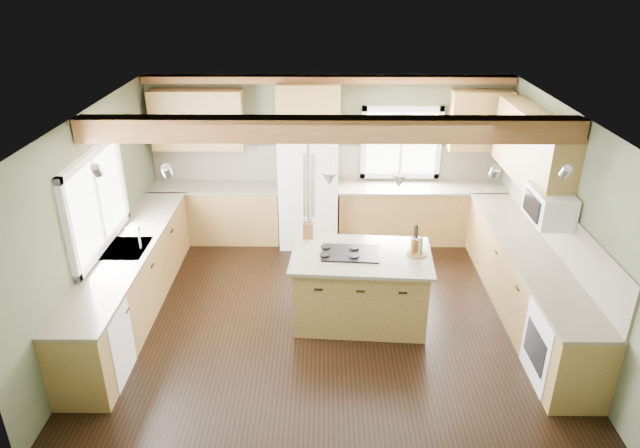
{
  "coord_description": "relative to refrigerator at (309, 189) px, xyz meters",
  "views": [
    {
      "loc": [
        -0.05,
        -6.19,
        4.15
      ],
      "look_at": [
        -0.11,
        0.3,
        1.14
      ],
      "focal_mm": 32.0,
      "sensor_mm": 36.0,
      "label": 1
    }
  ],
  "objects": [
    {
      "name": "utensil_crock",
      "position": [
        1.36,
        -2.06,
        0.09
      ],
      "size": [
        0.13,
        0.13,
        0.15
      ],
      "primitive_type": "cylinder",
      "rotation": [
        0.0,
        0.0,
        -0.18
      ],
      "color": "#3A312E",
      "rests_on": "island_top"
    },
    {
      "name": "knife_block",
      "position": [
        0.04,
        -1.76,
        0.13
      ],
      "size": [
        0.13,
        0.1,
        0.21
      ],
      "primitive_type": "cube",
      "rotation": [
        0.0,
        0.0,
        -0.06
      ],
      "color": "brown",
      "rests_on": "island_top"
    },
    {
      "name": "pendant_left",
      "position": [
        0.3,
        -2.18,
        0.98
      ],
      "size": [
        0.18,
        0.18,
        0.16
      ],
      "primitive_type": "cone",
      "rotation": [
        3.14,
        0.0,
        0.0
      ],
      "color": "#B2B2B7",
      "rests_on": "ceiling"
    },
    {
      "name": "window_left",
      "position": [
        -2.48,
        -2.07,
        0.65
      ],
      "size": [
        0.04,
        1.6,
        1.05
      ],
      "primitive_type": "cube",
      "color": "white",
      "rests_on": "wall_left"
    },
    {
      "name": "wall_back",
      "position": [
        0.3,
        0.38,
        0.4
      ],
      "size": [
        5.6,
        0.0,
        5.6
      ],
      "primitive_type": "plane",
      "rotation": [
        1.57,
        0.0,
        0.0
      ],
      "color": "#494F38",
      "rests_on": "ground"
    },
    {
      "name": "base_cab_back_left",
      "position": [
        -1.49,
        0.08,
        -0.46
      ],
      "size": [
        2.02,
        0.6,
        0.88
      ],
      "primitive_type": "cube",
      "color": "brown",
      "rests_on": "floor"
    },
    {
      "name": "sink",
      "position": [
        -2.2,
        -2.07,
        0.01
      ],
      "size": [
        0.5,
        0.65,
        0.03
      ],
      "primitive_type": "cube",
      "color": "#262628",
      "rests_on": "counter_left"
    },
    {
      "name": "oven",
      "position": [
        2.79,
        -3.37,
        -0.47
      ],
      "size": [
        0.6,
        0.72,
        0.84
      ],
      "primitive_type": "cube",
      "color": "white",
      "rests_on": "floor"
    },
    {
      "name": "microwave",
      "position": [
        2.88,
        -2.17,
        0.65
      ],
      "size": [
        0.4,
        0.7,
        0.38
      ],
      "primitive_type": "cube",
      "color": "white",
      "rests_on": "wall_right"
    },
    {
      "name": "counter_back_right",
      "position": [
        1.79,
        0.08,
        0.0
      ],
      "size": [
        2.66,
        0.64,
        0.04
      ],
      "primitive_type": "cube",
      "color": "brown",
      "rests_on": "base_cab_back_right"
    },
    {
      "name": "bottle_tray",
      "position": [
        1.36,
        -2.21,
        0.13
      ],
      "size": [
        0.28,
        0.28,
        0.22
      ],
      "primitive_type": null,
      "rotation": [
        0.0,
        0.0,
        -0.15
      ],
      "color": "brown",
      "rests_on": "island_top"
    },
    {
      "name": "refrigerator",
      "position": [
        0.0,
        0.0,
        0.0
      ],
      "size": [
        0.9,
        0.74,
        1.8
      ],
      "primitive_type": "cube",
      "color": "white",
      "rests_on": "floor"
    },
    {
      "name": "upper_cab_right",
      "position": [
        2.92,
        -1.22,
        1.05
      ],
      "size": [
        0.35,
        2.2,
        0.9
      ],
      "primitive_type": "cube",
      "color": "brown",
      "rests_on": "wall_right"
    },
    {
      "name": "island",
      "position": [
        0.7,
        -2.21,
        -0.46
      ],
      "size": [
        1.65,
        1.08,
        0.88
      ],
      "primitive_type": "cube",
      "rotation": [
        0.0,
        0.0,
        -0.07
      ],
      "color": "brown",
      "rests_on": "floor"
    },
    {
      "name": "wall_left",
      "position": [
        -2.5,
        -2.12,
        0.4
      ],
      "size": [
        0.0,
        5.0,
        5.0
      ],
      "primitive_type": "plane",
      "rotation": [
        1.57,
        0.0,
        1.57
      ],
      "color": "#494F38",
      "rests_on": "ground"
    },
    {
      "name": "counter_left",
      "position": [
        -2.2,
        -2.07,
        0.0
      ],
      "size": [
        0.64,
        3.74,
        0.04
      ],
      "primitive_type": "cube",
      "color": "brown",
      "rests_on": "base_cab_left"
    },
    {
      "name": "upper_cab_back_corner",
      "position": [
        2.6,
        0.21,
        1.05
      ],
      "size": [
        0.9,
        0.35,
        0.9
      ],
      "primitive_type": "cube",
      "color": "brown",
      "rests_on": "wall_back"
    },
    {
      "name": "base_cab_back_right",
      "position": [
        1.79,
        0.08,
        -0.46
      ],
      "size": [
        2.62,
        0.6,
        0.88
      ],
      "primitive_type": "cube",
      "color": "brown",
      "rests_on": "floor"
    },
    {
      "name": "backsplash_right",
      "position": [
        3.08,
        -2.07,
        0.31
      ],
      "size": [
        0.03,
        3.7,
        0.58
      ],
      "primitive_type": "cube",
      "color": "brown",
      "rests_on": "wall_right"
    },
    {
      "name": "island_top",
      "position": [
        0.7,
        -2.21,
        0.0
      ],
      "size": [
        1.76,
        1.19,
        0.04
      ],
      "primitive_type": "cube",
      "rotation": [
        0.0,
        0.0,
        -0.07
      ],
      "color": "brown",
      "rests_on": "island"
    },
    {
      "name": "wall_right",
      "position": [
        3.1,
        -2.12,
        0.4
      ],
      "size": [
        0.0,
        5.0,
        5.0
      ],
      "primitive_type": "plane",
      "rotation": [
        1.57,
        0.0,
        -1.57
      ],
      "color": "#494F38",
      "rests_on": "ground"
    },
    {
      "name": "soffit_trim",
      "position": [
        0.3,
        0.28,
        1.64
      ],
      "size": [
        5.55,
        0.2,
        0.1
      ],
      "primitive_type": "cube",
      "color": "#533217",
      "rests_on": "ceiling"
    },
    {
      "name": "dishwasher",
      "position": [
        -2.19,
        -3.37,
        -0.47
      ],
      "size": [
        0.6,
        0.6,
        0.84
      ],
      "primitive_type": "cube",
      "color": "white",
      "rests_on": "floor"
    },
    {
      "name": "floor",
      "position": [
        0.3,
        -2.12,
        -0.9
      ],
      "size": [
        5.6,
        5.6,
        0.0
      ],
      "primitive_type": "plane",
      "color": "black",
      "rests_on": "ground"
    },
    {
      "name": "backsplash_back",
      "position": [
        0.3,
        0.36,
        0.31
      ],
      "size": [
        5.58,
        0.03,
        0.58
      ],
      "primitive_type": "cube",
      "color": "brown",
      "rests_on": "wall_back"
    },
    {
      "name": "faucet",
      "position": [
        -2.02,
        -2.07,
        0.15
      ],
      "size": [
        0.02,
        0.02,
        0.28
      ],
      "primitive_type": "cylinder",
      "color": "#B2B2B7",
      "rests_on": "sink"
    },
    {
      "name": "window_back",
      "position": [
        1.45,
        0.36,
        0.65
      ],
      "size": [
        1.1,
        0.04,
        1.0
      ],
      "primitive_type": "cube",
      "color": "white",
      "rests_on": "wall_back"
    },
    {
      "name": "cooktop",
      "position": [
        0.57,
        -2.2,
        0.03
      ],
      "size": [
        0.72,
        0.5,
        0.02
      ],
      "primitive_type": "cube",
      "rotation": [
        0.0,
        0.0,
        -0.07
      ],
      "color": "black",
      "rests_on": "island_top"
    },
    {
      "name": "counter_right",
      "position": [
        2.8,
        -2.07,
        0.0
      ],
      "size": [
        0.64,
        3.74,
        0.04
      ],
      "primitive_type": "cube",
      "color": "brown",
      "rests_on": "base_cab_right"
    },
    {
      "name": "upper_cab_over_fridge",
      "position": [
        -0.0,
        0.21,
        1.25
      ],
      "size": [
        0.96,
        0.35,
        0.7
      ],
      "primitive_type": "cube",
      "color": "brown",
      "rests_on": "wall_back"
    },
    {
      "name": "base_cab_left",
      "position": [
        -2.2,
        -2.07,
        -0.46
      ],
      "size": [
        0.6,
        3.7,
        0.88
      ],
      "primitive_type": "cube",
      "color": "brown",
      "rests_on": "floor"
    },
    {
      "name": "counter_back_left",
      "position": [
        -1.49,
        0.08,
        0.0
      ],
      "size": [
        2.06,
        0.64,
        0.04
      ],
      "primitive_type": "cube",
      "color": "brown",
      "rests_on": "base_cab_back_left"
    },
    {
      "name": "ceiling",
      "position": [
        0.3,
        -2.12,
        1.7
      ],
      "size": [
        5.6,
        5.6,
        0.0
      ],
      "primitive_type": "plane",
      "rotation": [
        3.14,
        0.0,
        0.0
      ],
      "color": "silver",
      "rests_on": "wall_back"
    },
    {
      "name": "base_cab_right",
      "position": [
        2.8,
        -2.07,
        -0.46
      ],
      "size": [
        0.6,
        3.7,
        0.88
      ],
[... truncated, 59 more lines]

